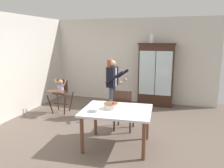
{
  "coord_description": "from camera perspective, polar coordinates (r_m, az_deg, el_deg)",
  "views": [
    {
      "loc": [
        1.57,
        -4.53,
        2.09
      ],
      "look_at": [
        -0.08,
        0.7,
        0.95
      ],
      "focal_mm": 35.86,
      "sensor_mm": 36.0,
      "label": 1
    }
  ],
  "objects": [
    {
      "name": "ceramic_vase",
      "position": [
        6.96,
        10.08,
        11.27
      ],
      "size": [
        0.13,
        0.13,
        0.27
      ],
      "color": "white",
      "rests_on": "china_cabinet"
    },
    {
      "name": "china_cabinet",
      "position": [
        7.03,
        11.14,
        2.38
      ],
      "size": [
        1.1,
        0.48,
        1.94
      ],
      "color": "#382116",
      "rests_on": "ground_plane"
    },
    {
      "name": "adult_person",
      "position": [
        5.89,
        0.15,
        0.77
      ],
      "size": [
        0.54,
        0.52,
        1.53
      ],
      "rotation": [
        0.0,
        0.0,
        1.47
      ],
      "color": "#3D4C6B",
      "rests_on": "ground_plane"
    },
    {
      "name": "high_chair_with_toddler",
      "position": [
        6.43,
        -13.01,
        -1.48
      ],
      "size": [
        0.61,
        0.71,
        0.95
      ],
      "rotation": [
        0.0,
        0.0,
        0.06
      ],
      "color": "#382116",
      "rests_on": "ground_plane"
    },
    {
      "name": "dining_table",
      "position": [
        4.34,
        1.23,
        -7.74
      ],
      "size": [
        1.38,
        1.12,
        0.74
      ],
      "color": "silver",
      "rests_on": "ground_plane"
    },
    {
      "name": "wall_left",
      "position": [
        6.22,
        -25.2,
        3.79
      ],
      "size": [
        0.06,
        5.32,
        2.7
      ],
      "primitive_type": "cube",
      "color": "beige",
      "rests_on": "ground_plane"
    },
    {
      "name": "wall_back",
      "position": [
        7.37,
        5.12,
        5.93
      ],
      "size": [
        5.32,
        0.06,
        2.7
      ],
      "primitive_type": "cube",
      "color": "beige",
      "rests_on": "ground_plane"
    },
    {
      "name": "ground_plane",
      "position": [
        5.23,
        -1.52,
        -11.81
      ],
      "size": [
        6.24,
        6.24,
        0.0
      ],
      "primitive_type": "plane",
      "color": "#66564C"
    },
    {
      "name": "serving_bowl",
      "position": [
        4.21,
        -4.59,
        -6.63
      ],
      "size": [
        0.18,
        0.18,
        0.05
      ],
      "primitive_type": "cylinder",
      "color": "#B2BCC6",
      "rests_on": "dining_table"
    },
    {
      "name": "birthday_cake",
      "position": [
        4.36,
        -0.32,
        -5.57
      ],
      "size": [
        0.28,
        0.28,
        0.19
      ],
      "color": "beige",
      "rests_on": "dining_table"
    },
    {
      "name": "dining_chair_far_side",
      "position": [
        5.05,
        2.84,
        -5.98
      ],
      "size": [
        0.45,
        0.45,
        0.96
      ],
      "rotation": [
        0.0,
        0.0,
        3.16
      ],
      "color": "#382116",
      "rests_on": "ground_plane"
    }
  ]
}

